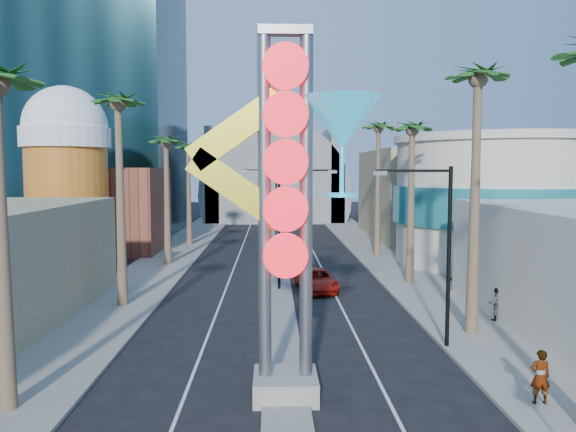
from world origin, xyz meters
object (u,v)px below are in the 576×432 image
object	(u,v)px
red_pickup	(316,280)
pedestrian_a	(540,377)
pedestrian_b	(496,304)
neon_sign	(310,186)

from	to	relation	value
red_pickup	pedestrian_a	world-z (taller)	pedestrian_a
red_pickup	pedestrian_b	world-z (taller)	pedestrian_b
pedestrian_b	pedestrian_a	bearing A→B (deg)	84.75
neon_sign	red_pickup	distance (m)	18.32
neon_sign	pedestrian_a	bearing A→B (deg)	-8.15
red_pickup	neon_sign	bearing A→B (deg)	-101.21
pedestrian_a	neon_sign	bearing A→B (deg)	-4.32
neon_sign	pedestrian_a	world-z (taller)	neon_sign
neon_sign	red_pickup	bearing A→B (deg)	84.63
red_pickup	pedestrian_b	distance (m)	11.70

